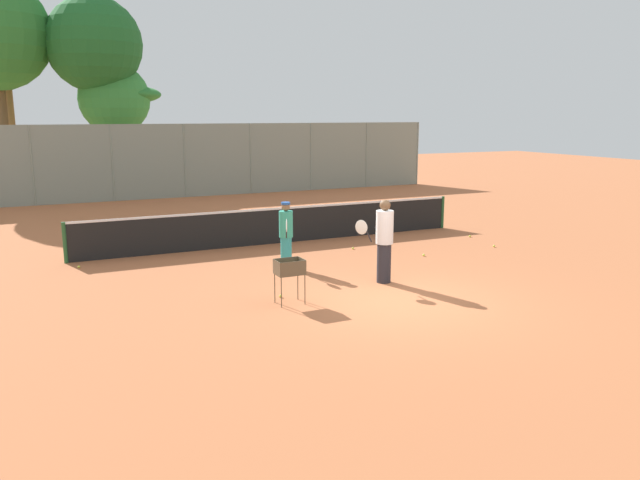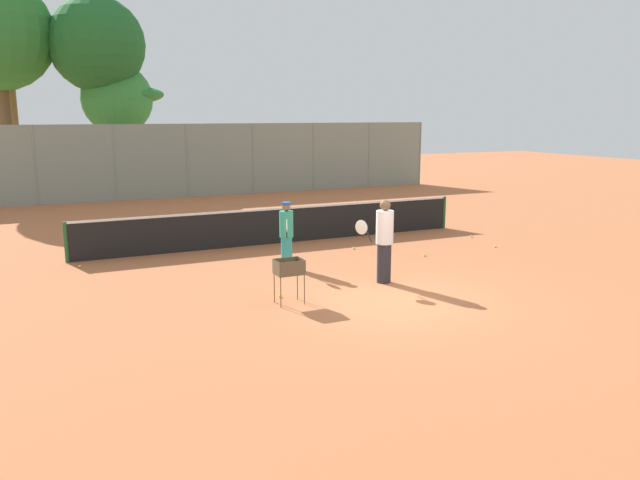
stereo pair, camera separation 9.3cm
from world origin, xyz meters
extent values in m
plane|color=#B7663D|center=(0.00, 0.00, 0.00)|extent=(80.00, 80.00, 0.00)
cylinder|color=#26592D|center=(-5.90, 6.48, 0.54)|extent=(0.10, 0.10, 1.07)
cylinder|color=#26592D|center=(5.90, 6.48, 0.54)|extent=(0.10, 0.10, 1.07)
cube|color=black|center=(0.00, 6.48, 0.51)|extent=(11.80, 0.01, 1.01)
cube|color=white|center=(0.00, 6.48, 1.04)|extent=(11.80, 0.02, 0.06)
cylinder|color=gray|center=(-6.36, 18.09, 1.67)|extent=(0.08, 0.08, 3.34)
cylinder|color=gray|center=(-3.18, 18.09, 1.67)|extent=(0.08, 0.08, 3.34)
cylinder|color=gray|center=(0.00, 18.09, 1.67)|extent=(0.08, 0.08, 3.34)
cylinder|color=gray|center=(3.18, 18.09, 1.67)|extent=(0.08, 0.08, 3.34)
cylinder|color=gray|center=(6.36, 18.09, 1.67)|extent=(0.08, 0.08, 3.34)
cylinder|color=gray|center=(9.54, 18.09, 1.67)|extent=(0.08, 0.08, 3.34)
cylinder|color=gray|center=(12.71, 18.09, 1.67)|extent=(0.08, 0.08, 3.34)
cube|color=gray|center=(0.00, 18.09, 1.67)|extent=(25.43, 0.01, 3.34)
cylinder|color=brown|center=(-7.39, 21.16, 3.28)|extent=(0.54, 0.54, 6.57)
cylinder|color=brown|center=(-7.45, 21.10, 2.87)|extent=(0.25, 0.25, 5.74)
cylinder|color=brown|center=(-7.08, 23.15, 3.26)|extent=(0.43, 0.43, 6.51)
ellipsoid|color=#1E6028|center=(-7.08, 23.15, 7.03)|extent=(4.16, 4.16, 1.04)
cylinder|color=brown|center=(-2.56, 20.78, 1.74)|extent=(0.54, 0.54, 3.48)
sphere|color=#338438|center=(-2.56, 20.78, 4.47)|extent=(3.29, 3.29, 3.29)
cylinder|color=brown|center=(-2.15, 21.21, 2.12)|extent=(0.49, 0.49, 4.23)
ellipsoid|color=#28722D|center=(-2.15, 21.21, 4.69)|extent=(3.66, 3.66, 0.92)
cylinder|color=brown|center=(-3.34, 20.42, 2.79)|extent=(0.51, 0.51, 5.57)
sphere|color=#1E6028|center=(-3.34, 20.42, 6.86)|extent=(4.28, 4.28, 4.28)
cylinder|color=teal|center=(-0.96, 3.59, 0.39)|extent=(0.28, 0.28, 0.78)
cylinder|color=teal|center=(-0.96, 3.59, 1.11)|extent=(0.34, 0.34, 0.65)
sphere|color=#8C6647|center=(-0.96, 3.59, 1.54)|extent=(0.21, 0.21, 0.21)
cylinder|color=#2659B2|center=(-0.96, 3.59, 1.63)|extent=(0.22, 0.22, 0.05)
cylinder|color=black|center=(-1.08, 3.26, 0.94)|extent=(0.08, 0.15, 0.27)
ellipsoid|color=silver|center=(-1.14, 3.10, 1.16)|extent=(0.17, 0.38, 0.43)
cylinder|color=#26262D|center=(0.53, 1.37, 0.45)|extent=(0.32, 0.32, 0.90)
cylinder|color=white|center=(0.53, 1.37, 1.28)|extent=(0.39, 0.39, 0.75)
sphere|color=brown|center=(0.53, 1.37, 1.78)|extent=(0.24, 0.24, 0.24)
cylinder|color=black|center=(0.15, 1.41, 1.09)|extent=(0.15, 0.05, 0.27)
ellipsoid|color=silver|center=(-0.03, 1.43, 1.31)|extent=(0.40, 0.07, 0.43)
cylinder|color=brown|center=(-2.29, 0.60, 0.31)|extent=(0.02, 0.02, 0.61)
cylinder|color=brown|center=(-1.78, 0.60, 0.31)|extent=(0.02, 0.02, 0.61)
cylinder|color=brown|center=(-2.29, 0.96, 0.31)|extent=(0.02, 0.02, 0.61)
cylinder|color=brown|center=(-1.78, 0.96, 0.31)|extent=(0.02, 0.02, 0.61)
cube|color=brown|center=(-2.03, 0.78, 0.62)|extent=(0.55, 0.40, 0.01)
cube|color=brown|center=(-2.03, 0.58, 0.76)|extent=(0.55, 0.01, 0.30)
cube|color=brown|center=(-2.03, 0.98, 0.76)|extent=(0.55, 0.01, 0.30)
cube|color=brown|center=(-2.31, 0.78, 0.76)|extent=(0.01, 0.40, 0.30)
cube|color=brown|center=(-1.76, 0.78, 0.76)|extent=(0.01, 0.40, 0.30)
sphere|color=#D1E54C|center=(-1.97, 0.69, 0.66)|extent=(0.07, 0.07, 0.07)
sphere|color=#D1E54C|center=(-2.03, 0.86, 0.66)|extent=(0.07, 0.07, 0.07)
sphere|color=#D1E54C|center=(-2.22, 0.86, 0.71)|extent=(0.07, 0.07, 0.07)
sphere|color=#D1E54C|center=(-1.94, 0.64, 0.71)|extent=(0.07, 0.07, 0.07)
sphere|color=#D1E54C|center=(-2.01, 0.73, 0.71)|extent=(0.07, 0.07, 0.07)
sphere|color=#D1E54C|center=(-2.18, 0.84, 0.71)|extent=(0.07, 0.07, 0.07)
sphere|color=#D1E54C|center=(-1.94, 0.64, 0.66)|extent=(0.07, 0.07, 0.07)
sphere|color=#D1E54C|center=(-1.94, 0.72, 0.66)|extent=(0.07, 0.07, 0.07)
sphere|color=#D1E54C|center=(-2.23, 0.92, 0.71)|extent=(0.07, 0.07, 0.07)
sphere|color=#D1E54C|center=(-2.25, 0.71, 0.71)|extent=(0.07, 0.07, 0.07)
sphere|color=#D1E54C|center=(-2.11, 0.68, 0.66)|extent=(0.07, 0.07, 0.07)
sphere|color=#D1E54C|center=(-2.05, 1.24, 0.03)|extent=(0.07, 0.07, 0.07)
sphere|color=#D1E54C|center=(5.71, 4.77, 0.03)|extent=(0.07, 0.07, 0.07)
sphere|color=#D1E54C|center=(5.39, 3.28, 0.03)|extent=(0.07, 0.07, 0.07)
sphere|color=#D1E54C|center=(2.88, 3.18, 0.03)|extent=(0.07, 0.07, 0.07)
sphere|color=#D1E54C|center=(-5.65, 5.77, 0.03)|extent=(0.07, 0.07, 0.07)
sphere|color=#D1E54C|center=(1.57, 4.77, 0.03)|extent=(0.07, 0.07, 0.07)
cube|color=#232328|center=(5.91, 20.31, 0.45)|extent=(4.20, 1.70, 0.90)
cube|color=#33383D|center=(5.71, 20.31, 1.25)|extent=(2.20, 1.50, 0.70)
camera|label=1|loc=(-6.68, -10.44, 3.77)|focal=35.00mm
camera|label=2|loc=(-6.60, -10.48, 3.77)|focal=35.00mm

